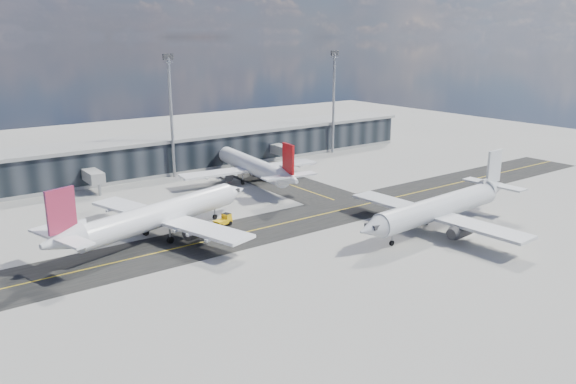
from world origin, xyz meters
name	(u,v)px	position (x,y,z in m)	size (l,w,h in m)	color
ground	(293,230)	(0.00, 0.00, 0.00)	(300.00, 300.00, 0.00)	gray
taxiway_lanes	(276,211)	(3.91, 10.74, 0.01)	(180.00, 63.00, 0.03)	black
terminal_concourse	(162,155)	(0.04, 54.93, 4.09)	(152.00, 19.80, 8.80)	black
floodlight_masts	(171,112)	(0.00, 48.00, 15.61)	(102.50, 0.70, 28.90)	gray
airliner_af	(158,215)	(-20.60, 9.73, 4.06)	(40.83, 35.17, 12.30)	white
airliner_redtail	(253,166)	(12.34, 32.04, 3.87)	(33.81, 39.58, 11.72)	white
airliner_near	(440,208)	(20.94, -14.62, 3.95)	(40.42, 34.46, 11.97)	silver
baggage_tug	(224,220)	(-8.56, 9.25, 1.05)	(3.66, 2.51, 2.09)	yellow
service_van	(262,172)	(17.72, 36.71, 0.81)	(2.68, 5.81, 1.62)	white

